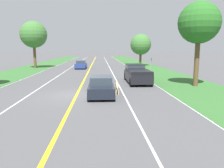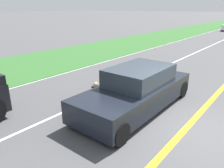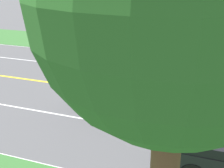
% 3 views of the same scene
% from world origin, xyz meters
% --- Properties ---
extents(ground_plane, '(400.00, 400.00, 0.00)m').
position_xyz_m(ground_plane, '(0.00, 0.00, 0.00)').
color(ground_plane, '#4C4C4F').
extents(centre_divider_line, '(0.18, 160.00, 0.01)m').
position_xyz_m(centre_divider_line, '(0.00, 0.00, 0.00)').
color(centre_divider_line, yellow).
rests_on(centre_divider_line, ground).
extents(lane_edge_line_right, '(0.14, 160.00, 0.01)m').
position_xyz_m(lane_edge_line_right, '(7.00, 0.00, 0.00)').
color(lane_edge_line_right, white).
rests_on(lane_edge_line_right, ground).
extents(lane_dash_same_dir, '(0.10, 160.00, 0.01)m').
position_xyz_m(lane_dash_same_dir, '(3.50, 0.00, 0.00)').
color(lane_dash_same_dir, white).
rests_on(lane_dash_same_dir, ground).
extents(lane_dash_oncoming, '(0.10, 160.00, 0.01)m').
position_xyz_m(lane_dash_oncoming, '(-3.50, 0.00, 0.00)').
color(lane_dash_oncoming, white).
rests_on(lane_dash_oncoming, ground).
extents(grass_verge_right, '(6.00, 160.00, 0.03)m').
position_xyz_m(grass_verge_right, '(10.00, 0.00, 0.01)').
color(grass_verge_right, '#33662D').
rests_on(grass_verge_right, ground).
extents(ego_car, '(1.82, 4.73, 1.42)m').
position_xyz_m(ego_car, '(1.81, -0.08, 0.65)').
color(ego_car, black).
rests_on(ego_car, ground).
extents(dog, '(0.27, 1.26, 0.87)m').
position_xyz_m(dog, '(3.02, 0.23, 0.54)').
color(dog, '#D1B784').
rests_on(dog, ground).
extents(pickup_truck, '(2.08, 5.52, 1.78)m').
position_xyz_m(pickup_truck, '(5.46, 5.86, 0.91)').
color(pickup_truck, black).
rests_on(pickup_truck, ground).
extents(oncoming_car, '(1.83, 4.41, 1.38)m').
position_xyz_m(oncoming_car, '(-1.51, 22.05, 0.65)').
color(oncoming_car, navy).
rests_on(oncoming_car, ground).
extents(roadside_tree_right_near, '(3.63, 3.63, 7.44)m').
position_xyz_m(roadside_tree_right_near, '(10.41, 3.26, 5.57)').
color(roadside_tree_right_near, brown).
rests_on(roadside_tree_right_near, ground).
extents(roadside_tree_right_far, '(4.07, 4.07, 6.25)m').
position_xyz_m(roadside_tree_right_far, '(9.75, 27.11, 4.19)').
color(roadside_tree_right_far, brown).
rests_on(roadside_tree_right_far, ground).
extents(roadside_tree_left_far, '(4.55, 4.55, 8.06)m').
position_xyz_m(roadside_tree_left_far, '(-9.62, 23.15, 5.76)').
color(roadside_tree_left_far, brown).
rests_on(roadside_tree_left_far, ground).
extents(street_sign, '(0.11, 0.64, 2.36)m').
position_xyz_m(street_sign, '(7.79, 9.88, 1.49)').
color(street_sign, gray).
rests_on(street_sign, ground).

